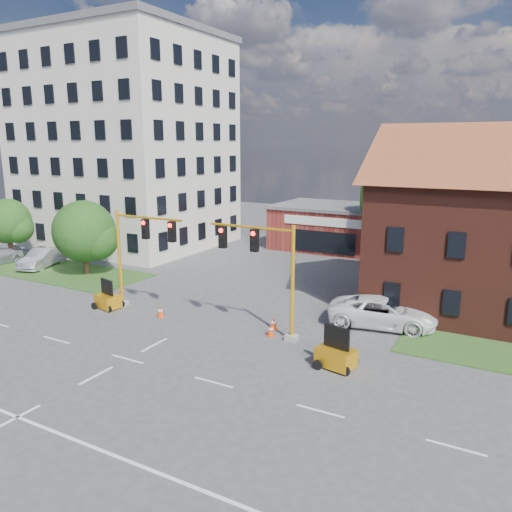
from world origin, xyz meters
name	(u,v)px	position (x,y,z in m)	size (l,w,h in m)	color
ground	(127,359)	(0.00, 0.00, 0.00)	(120.00, 120.00, 0.00)	#444447
grass_verge_nw	(32,267)	(-20.00, 10.00, 0.04)	(22.00, 6.00, 0.08)	#28541F
lane_markings	(79,385)	(0.00, -3.00, 0.01)	(60.00, 36.00, 0.01)	white
office_block	(124,142)	(-20.00, 21.90, 10.31)	(18.40, 15.40, 20.60)	beige
brick_shop	(339,227)	(0.00, 29.98, 2.16)	(12.40, 8.40, 4.30)	maroon
tree_large	(405,198)	(6.85, 27.08, 5.62)	(7.19, 6.84, 9.29)	#3B2515
tree_nw_front	(87,233)	(-13.75, 10.58, 3.36)	(5.07, 4.83, 5.92)	#3B2515
tree_nw_rear	(10,223)	(-23.80, 11.08, 3.35)	(4.17, 3.97, 5.49)	#3B2515
signal_mast_west	(139,249)	(-4.36, 6.00, 3.92)	(5.30, 0.60, 6.20)	gray
signal_mast_east	(265,265)	(4.36, 6.00, 3.92)	(5.30, 0.60, 6.20)	gray
trailer_west	(108,300)	(-6.43, 5.19, 0.57)	(1.80, 1.42, 1.81)	#F9A915
trailer_east	(336,356)	(9.19, 3.98, 0.61)	(1.90, 1.47, 1.94)	#F9A915
cone_a	(105,295)	(-7.89, 6.35, 0.34)	(0.40, 0.40, 0.70)	red
cone_b	(160,312)	(-2.45, 5.49, 0.34)	(0.40, 0.40, 0.70)	red
cone_c	(270,330)	(4.73, 6.00, 0.34)	(0.40, 0.40, 0.70)	red
cone_d	(274,323)	(4.42, 7.01, 0.34)	(0.40, 0.40, 0.70)	red
pickup_white	(382,312)	(9.65, 10.39, 0.84)	(2.78, 6.04, 1.68)	white
sedan_silver_front	(42,258)	(-19.16, 10.43, 0.81)	(1.71, 4.89, 1.61)	#B5B7BD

